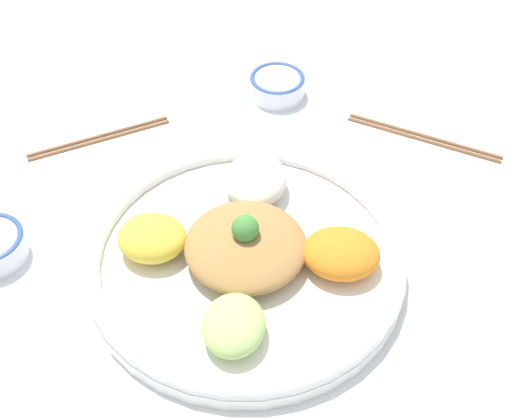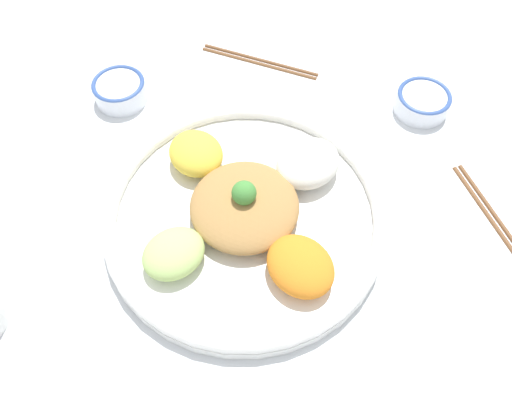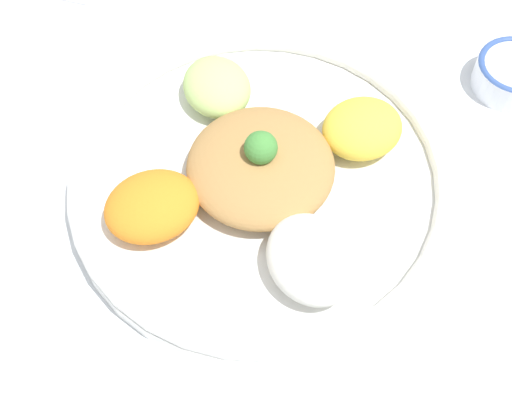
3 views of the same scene
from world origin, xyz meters
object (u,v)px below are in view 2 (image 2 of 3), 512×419
Objects in this scene: salad_platter at (246,212)px; chopsticks_pair_near at (260,61)px; sauce_bowl_dark at (423,101)px; sauce_bowl_red at (120,90)px; chopsticks_pair_far at (502,228)px.

salad_platter is 1.82× the size of chopsticks_pair_near.
salad_platter is at bearing -125.28° from sauce_bowl_dark.
salad_platter reaches higher than sauce_bowl_red.
salad_platter is 0.33m from sauce_bowl_red.
salad_platter reaches higher than chopsticks_pair_near.
salad_platter is 2.00× the size of chopsticks_pair_far.
sauce_bowl_dark is at bearing -2.35° from chopsticks_pair_near.
chopsticks_pair_near is at bearing 104.09° from salad_platter.
chopsticks_pair_near is (0.20, 0.16, -0.02)m from sauce_bowl_red.
salad_platter is at bearing -72.36° from chopsticks_pair_near.
chopsticks_pair_far is at bearing -54.27° from sauce_bowl_dark.
sauce_bowl_dark is 0.30m from chopsticks_pair_near.
salad_platter is 0.37m from sauce_bowl_dark.
sauce_bowl_red reaches higher than chopsticks_pair_far.
chopsticks_pair_far is at bearing -24.24° from chopsticks_pair_near.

